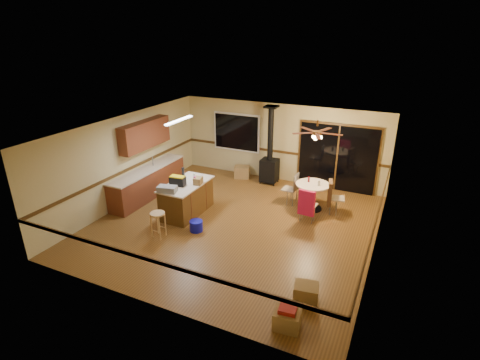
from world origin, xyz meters
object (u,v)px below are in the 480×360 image
Objects in this scene: blue_bucket at (196,226)px; box_corner_b at (306,293)px; chair_near at (307,203)px; chair_right at (331,193)px; bar_stool at (158,225)px; chair_left at (293,185)px; kitchen_island at (187,198)px; wood_stove at (270,162)px; dining_table at (312,192)px; toolbox_grey at (167,189)px; box_under_window at (242,172)px; box_corner_a at (287,319)px; toolbox_black at (178,181)px.

box_corner_b reaches higher than blue_bucket.
chair_near and chair_right have the same top height.
chair_left is at bearing 52.91° from bar_stool.
kitchen_island is 4.02m from chair_right.
wood_stove reaches higher than blue_bucket.
dining_table is at bearing 45.90° from bar_stool.
chair_near is (2.43, 1.60, 0.46)m from blue_bucket.
toolbox_grey is 3.87m from box_under_window.
box_corner_b is (3.29, -1.42, 0.04)m from blue_bucket.
toolbox_grey is at bearing -155.45° from chair_near.
bar_stool reaches higher than box_corner_b.
dining_table is at bearing 103.57° from box_corner_b.
chair_left is (2.44, 3.23, 0.26)m from bar_stool.
chair_near reaches higher than blue_bucket.
chair_left is 0.74× the size of chair_right.
blue_bucket is 0.48× the size of chair_near.
toolbox_grey is 3.65m from chair_left.
box_corner_a is (0.74, -3.82, -0.42)m from chair_near.
chair_right is at bearing 25.60° from kitchen_island.
chair_right is (1.12, -0.09, 0.01)m from chair_left.
wood_stove is 4.89× the size of chair_left.
chair_near is 3.17m from box_corner_b.
wood_stove is at bearing 81.82° from blue_bucket.
box_corner_a is (2.63, -6.03, -0.56)m from wood_stove.
chair_left is 5.02m from box_corner_a.
bar_stool is at bearing -144.22° from chair_near.
dining_table is at bearing -178.95° from chair_right.
chair_left is at bearing 175.59° from chair_right.
dining_table reaches higher than box_corner_b.
chair_right reaches higher than box_corner_b.
toolbox_grey reaches higher than chair_near.
toolbox_grey is 1.46× the size of blue_bucket.
chair_near reaches higher than box_under_window.
toolbox_black is at bearing -162.76° from chair_near.
dining_table is 0.89m from chair_near.
box_corner_b is at bearing -74.20° from chair_near.
toolbox_black is at bearing 147.14° from blue_bucket.
toolbox_black is at bearing -142.71° from chair_left.
box_under_window is at bearing 121.04° from box_corner_a.
toolbox_grey is 4.48m from chair_right.
box_corner_a is at bearing -37.17° from kitchen_island.
box_under_window is at bearing 87.38° from bar_stool.
toolbox_black is 1.37m from blue_bucket.
chair_left is at bearing -29.79° from box_under_window.
blue_bucket is at bearing -32.86° from toolbox_black.
chair_right is at bearing 64.01° from chair_near.
chair_near is (3.19, 0.84, 0.14)m from kitchen_island.
box_under_window is (0.21, 4.51, -0.13)m from bar_stool.
chair_left reaches higher than kitchen_island.
bar_stool is 0.97m from blue_bucket.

